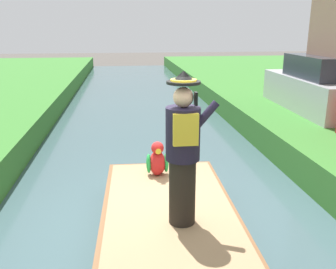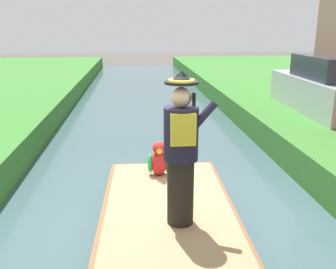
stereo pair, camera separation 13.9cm
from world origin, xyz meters
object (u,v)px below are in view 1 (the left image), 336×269
at_px(parrot_plush, 157,161).
at_px(parked_car_silver, 320,87).
at_px(boat, 172,240).
at_px(person_pirate, 183,151).

bearing_deg(parrot_plush, parked_car_silver, 39.50).
relative_size(boat, person_pirate, 2.30).
relative_size(person_pirate, parked_car_silver, 0.46).
height_order(boat, parrot_plush, parrot_plush).
height_order(boat, parked_car_silver, parked_car_silver).
bearing_deg(boat, person_pirate, -38.23).
distance_m(person_pirate, parked_car_silver, 7.37).
bearing_deg(person_pirate, parked_car_silver, 45.51).
distance_m(parrot_plush, parked_car_silver, 6.42).
bearing_deg(person_pirate, parrot_plush, 91.95).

